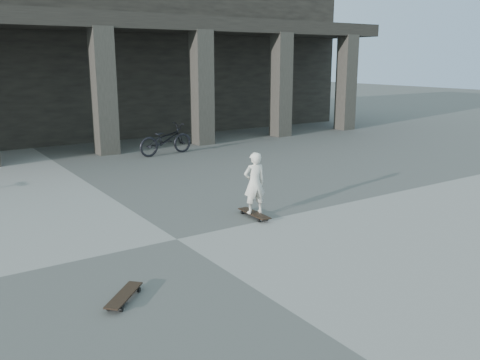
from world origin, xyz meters
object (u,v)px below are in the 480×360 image
child (254,183)px  skateboard_spare (124,296)px  longboard (254,214)px  bicycle (166,139)px

child → skateboard_spare: bearing=39.0°
longboard → skateboard_spare: size_ratio=1.30×
skateboard_spare → longboard: bearing=-15.1°
skateboard_spare → child: bearing=-15.1°
longboard → child: child is taller
longboard → bicycle: (1.48, 7.02, 0.43)m
longboard → child: (0.00, 0.00, 0.62)m
longboard → bicycle: 7.19m
skateboard_spare → child: 3.99m
child → bicycle: bearing=-92.6°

